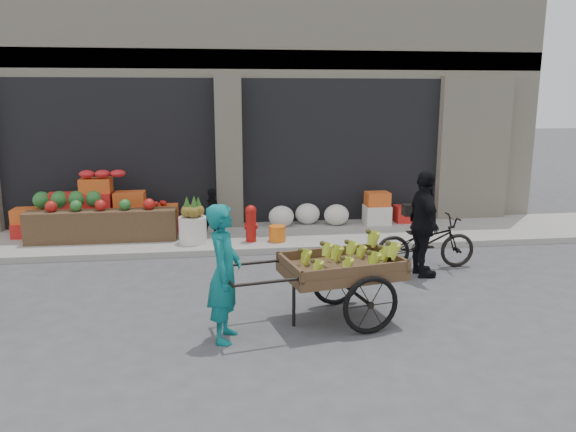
{
  "coord_description": "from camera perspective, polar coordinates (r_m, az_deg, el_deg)",
  "views": [
    {
      "loc": [
        -0.34,
        -6.88,
        2.86
      ],
      "look_at": [
        0.75,
        1.24,
        1.1
      ],
      "focal_mm": 35.0,
      "sensor_mm": 36.0,
      "label": 1
    }
  ],
  "objects": [
    {
      "name": "ground",
      "position": [
        7.46,
        -4.56,
        -10.46
      ],
      "size": [
        80.0,
        80.0,
        0.0
      ],
      "primitive_type": "plane",
      "color": "#424244",
      "rests_on": "ground"
    },
    {
      "name": "sidewalk",
      "position": [
        11.34,
        -5.72,
        -2.23
      ],
      "size": [
        18.0,
        2.2,
        0.12
      ],
      "primitive_type": "cube",
      "color": "gray",
      "rests_on": "ground"
    },
    {
      "name": "building",
      "position": [
        14.93,
        -6.56,
        14.02
      ],
      "size": [
        14.0,
        6.45,
        7.0
      ],
      "color": "beige",
      "rests_on": "ground"
    },
    {
      "name": "fruit_display",
      "position": [
        11.67,
        -18.11,
        0.72
      ],
      "size": [
        3.1,
        1.12,
        1.24
      ],
      "color": "red",
      "rests_on": "sidewalk"
    },
    {
      "name": "pineapple_bin",
      "position": [
        10.78,
        -9.65,
        -1.4
      ],
      "size": [
        0.52,
        0.52,
        0.5
      ],
      "primitive_type": "cylinder",
      "color": "silver",
      "rests_on": "sidewalk"
    },
    {
      "name": "fire_hydrant",
      "position": [
        10.71,
        -3.8,
        -0.6
      ],
      "size": [
        0.22,
        0.22,
        0.71
      ],
      "color": "#A5140F",
      "rests_on": "sidewalk"
    },
    {
      "name": "orange_bucket",
      "position": [
        10.76,
        -1.1,
        -1.79
      ],
      "size": [
        0.32,
        0.32,
        0.3
      ],
      "primitive_type": "cylinder",
      "color": "orange",
      "rests_on": "sidewalk"
    },
    {
      "name": "right_bay_goods",
      "position": [
        12.2,
        6.51,
        0.46
      ],
      "size": [
        3.35,
        0.6,
        0.7
      ],
      "color": "silver",
      "rests_on": "sidewalk"
    },
    {
      "name": "seated_person",
      "position": [
        11.31,
        -7.57,
        0.42
      ],
      "size": [
        0.51,
        0.43,
        0.93
      ],
      "primitive_type": "imported",
      "rotation": [
        0.0,
        0.0,
        0.17
      ],
      "color": "black",
      "rests_on": "sidewalk"
    },
    {
      "name": "banana_cart",
      "position": [
        7.2,
        5.07,
        -4.91
      ],
      "size": [
        2.63,
        1.45,
        1.04
      ],
      "rotation": [
        0.0,
        0.0,
        0.19
      ],
      "color": "brown",
      "rests_on": "ground"
    },
    {
      "name": "vendor_woman",
      "position": [
        6.64,
        -6.48,
        -5.8
      ],
      "size": [
        0.51,
        0.67,
        1.65
      ],
      "primitive_type": "imported",
      "rotation": [
        0.0,
        0.0,
        1.36
      ],
      "color": "#0D6869",
      "rests_on": "ground"
    },
    {
      "name": "bicycle",
      "position": [
        9.71,
        13.77,
        -2.59
      ],
      "size": [
        1.72,
        0.6,
        0.9
      ],
      "primitive_type": "imported",
      "rotation": [
        0.0,
        0.0,
        1.57
      ],
      "color": "black",
      "rests_on": "ground"
    },
    {
      "name": "cyclist",
      "position": [
        9.18,
        13.64,
        -0.8
      ],
      "size": [
        0.42,
        1.01,
        1.72
      ],
      "primitive_type": "imported",
      "rotation": [
        0.0,
        0.0,
        1.57
      ],
      "color": "black",
      "rests_on": "ground"
    }
  ]
}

